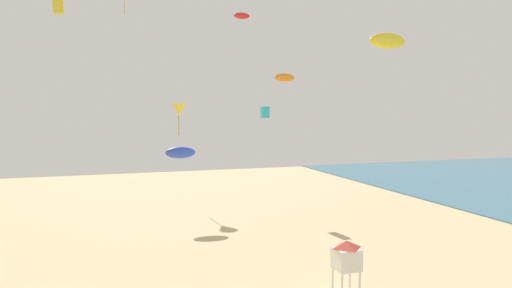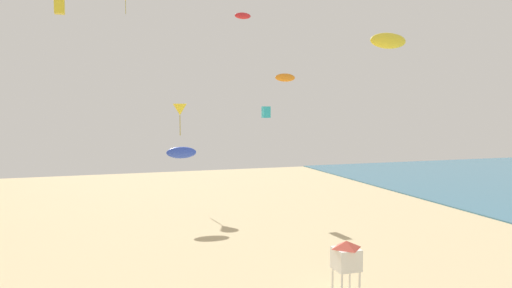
{
  "view_description": "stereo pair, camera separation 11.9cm",
  "coord_description": "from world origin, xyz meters",
  "px_view_note": "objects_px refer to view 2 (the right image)",
  "views": [
    {
      "loc": [
        -4.46,
        -5.73,
        8.57
      ],
      "look_at": [
        3.07,
        16.7,
        6.86
      ],
      "focal_mm": 33.66,
      "sensor_mm": 36.0,
      "label": 1
    },
    {
      "loc": [
        -4.34,
        -5.77,
        8.57
      ],
      "look_at": [
        3.07,
        16.7,
        6.86
      ],
      "focal_mm": 33.66,
      "sensor_mm": 36.0,
      "label": 2
    }
  ],
  "objects_px": {
    "kite_cyan_box": "(266,112)",
    "kite_blue_parafoil": "(181,153)",
    "kite_yellow_box": "(59,6)",
    "kite_red_parafoil": "(243,16)",
    "kite_yellow_parafoil": "(388,41)",
    "kite_yellow_delta_2": "(180,110)",
    "lifeguard_stand": "(346,256)",
    "kite_orange_parafoil": "(285,78)"
  },
  "relations": [
    {
      "from": "kite_yellow_box",
      "to": "kite_cyan_box",
      "type": "distance_m",
      "value": 19.79
    },
    {
      "from": "kite_orange_parafoil",
      "to": "lifeguard_stand",
      "type": "bearing_deg",
      "value": -97.79
    },
    {
      "from": "kite_yellow_box",
      "to": "kite_red_parafoil",
      "type": "height_order",
      "value": "kite_yellow_box"
    },
    {
      "from": "kite_orange_parafoil",
      "to": "kite_blue_parafoil",
      "type": "distance_m",
      "value": 10.76
    },
    {
      "from": "kite_yellow_delta_2",
      "to": "kite_yellow_parafoil",
      "type": "bearing_deg",
      "value": -59.04
    },
    {
      "from": "kite_cyan_box",
      "to": "kite_blue_parafoil",
      "type": "height_order",
      "value": "kite_cyan_box"
    },
    {
      "from": "kite_red_parafoil",
      "to": "kite_yellow_parafoil",
      "type": "relative_size",
      "value": 0.52
    },
    {
      "from": "kite_yellow_box",
      "to": "kite_yellow_parafoil",
      "type": "relative_size",
      "value": 0.49
    },
    {
      "from": "lifeguard_stand",
      "to": "kite_yellow_parafoil",
      "type": "distance_m",
      "value": 15.59
    },
    {
      "from": "kite_red_parafoil",
      "to": "kite_yellow_parafoil",
      "type": "distance_m",
      "value": 13.3
    },
    {
      "from": "kite_orange_parafoil",
      "to": "kite_yellow_box",
      "type": "bearing_deg",
      "value": 138.17
    },
    {
      "from": "kite_yellow_delta_2",
      "to": "kite_orange_parafoil",
      "type": "xyz_separation_m",
      "value": [
        4.98,
        -14.15,
        2.2
      ]
    },
    {
      "from": "lifeguard_stand",
      "to": "kite_cyan_box",
      "type": "relative_size",
      "value": 2.53
    },
    {
      "from": "lifeguard_stand",
      "to": "kite_yellow_box",
      "type": "xyz_separation_m",
      "value": [
        -13.6,
        25.32,
        15.48
      ]
    },
    {
      "from": "kite_red_parafoil",
      "to": "kite_blue_parafoil",
      "type": "height_order",
      "value": "kite_red_parafoil"
    },
    {
      "from": "kite_yellow_parafoil",
      "to": "kite_blue_parafoil",
      "type": "bearing_deg",
      "value": 138.17
    },
    {
      "from": "kite_blue_parafoil",
      "to": "kite_red_parafoil",
      "type": "bearing_deg",
      "value": 6.1
    },
    {
      "from": "kite_yellow_parafoil",
      "to": "kite_blue_parafoil",
      "type": "relative_size",
      "value": 1.11
    },
    {
      "from": "kite_yellow_delta_2",
      "to": "kite_blue_parafoil",
      "type": "xyz_separation_m",
      "value": [
        -1.1,
        -7.27,
        -3.41
      ]
    },
    {
      "from": "kite_yellow_box",
      "to": "kite_yellow_parafoil",
      "type": "xyz_separation_m",
      "value": [
        20.92,
        -17.29,
        -4.3
      ]
    },
    {
      "from": "kite_orange_parafoil",
      "to": "kite_yellow_delta_2",
      "type": "bearing_deg",
      "value": 109.39
    },
    {
      "from": "kite_cyan_box",
      "to": "kite_orange_parafoil",
      "type": "height_order",
      "value": "kite_orange_parafoil"
    },
    {
      "from": "kite_cyan_box",
      "to": "kite_yellow_parafoil",
      "type": "distance_m",
      "value": 14.26
    },
    {
      "from": "kite_cyan_box",
      "to": "kite_red_parafoil",
      "type": "xyz_separation_m",
      "value": [
        -2.67,
        -1.78,
        7.93
      ]
    },
    {
      "from": "lifeguard_stand",
      "to": "kite_red_parafoil",
      "type": "bearing_deg",
      "value": 75.54
    },
    {
      "from": "kite_cyan_box",
      "to": "kite_yellow_parafoil",
      "type": "height_order",
      "value": "kite_yellow_parafoil"
    },
    {
      "from": "lifeguard_stand",
      "to": "kite_cyan_box",
      "type": "height_order",
      "value": "kite_cyan_box"
    },
    {
      "from": "kite_yellow_box",
      "to": "kite_red_parafoil",
      "type": "distance_m",
      "value": 15.69
    },
    {
      "from": "kite_cyan_box",
      "to": "kite_orange_parafoil",
      "type": "xyz_separation_m",
      "value": [
        -1.86,
        -9.22,
        2.43
      ]
    },
    {
      "from": "lifeguard_stand",
      "to": "kite_red_parafoil",
      "type": "distance_m",
      "value": 23.98
    },
    {
      "from": "kite_red_parafoil",
      "to": "kite_orange_parafoil",
      "type": "relative_size",
      "value": 0.94
    },
    {
      "from": "kite_yellow_box",
      "to": "kite_cyan_box",
      "type": "relative_size",
      "value": 1.28
    },
    {
      "from": "kite_cyan_box",
      "to": "kite_blue_parafoil",
      "type": "xyz_separation_m",
      "value": [
        -7.95,
        -2.34,
        -3.18
      ]
    },
    {
      "from": "kite_yellow_delta_2",
      "to": "kite_red_parafoil",
      "type": "xyz_separation_m",
      "value": [
        4.17,
        -6.71,
        7.7
      ]
    },
    {
      "from": "kite_yellow_box",
      "to": "kite_blue_parafoil",
      "type": "xyz_separation_m",
      "value": [
        9.12,
        -6.73,
        -12.17
      ]
    },
    {
      "from": "kite_yellow_delta_2",
      "to": "kite_yellow_box",
      "type": "bearing_deg",
      "value": -176.93
    },
    {
      "from": "lifeguard_stand",
      "to": "kite_orange_parafoil",
      "type": "bearing_deg",
      "value": 70.12
    },
    {
      "from": "lifeguard_stand",
      "to": "kite_blue_parafoil",
      "type": "bearing_deg",
      "value": 91.46
    },
    {
      "from": "kite_orange_parafoil",
      "to": "kite_red_parafoil",
      "type": "bearing_deg",
      "value": 96.21
    },
    {
      "from": "kite_yellow_parafoil",
      "to": "kite_yellow_delta_2",
      "type": "bearing_deg",
      "value": 120.96
    },
    {
      "from": "lifeguard_stand",
      "to": "kite_red_parafoil",
      "type": "xyz_separation_m",
      "value": [
        0.79,
        19.16,
        14.41
      ]
    },
    {
      "from": "kite_yellow_delta_2",
      "to": "kite_orange_parafoil",
      "type": "height_order",
      "value": "kite_orange_parafoil"
    }
  ]
}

